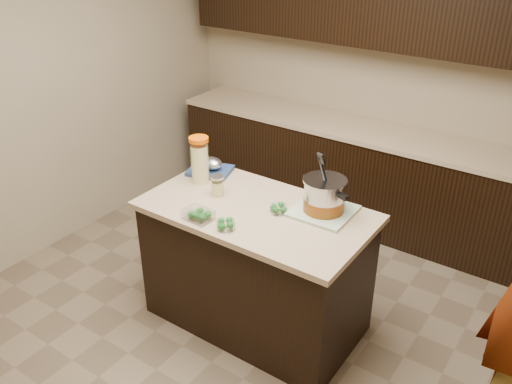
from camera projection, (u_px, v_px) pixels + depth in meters
ground_plane at (256, 319)px, 3.84m from camera, size 4.00×4.00×0.00m
room_shell at (256, 83)px, 3.04m from camera, size 4.04×4.04×2.72m
back_cabinets at (371, 123)px, 4.66m from camera, size 3.60×0.63×2.33m
island at (256, 267)px, 3.63m from camera, size 1.46×0.81×0.90m
dish_towel at (323, 211)px, 3.37m from camera, size 0.37×0.37×0.02m
stock_pot at (324, 197)px, 3.32m from camera, size 0.37×0.34×0.38m
lemonade_pitcher at (200, 162)px, 3.68m from camera, size 0.14×0.14×0.32m
mason_jar at (217, 186)px, 3.55m from camera, size 0.09×0.09×0.15m
broccoli_tub_left at (279, 209)px, 3.37m from camera, size 0.13×0.13×0.05m
broccoli_tub_right at (226, 225)px, 3.20m from camera, size 0.15×0.15×0.05m
broccoli_tub_rect at (198, 215)px, 3.29m from camera, size 0.18×0.14×0.06m
blue_tray at (211, 168)px, 3.86m from camera, size 0.35×0.31×0.11m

